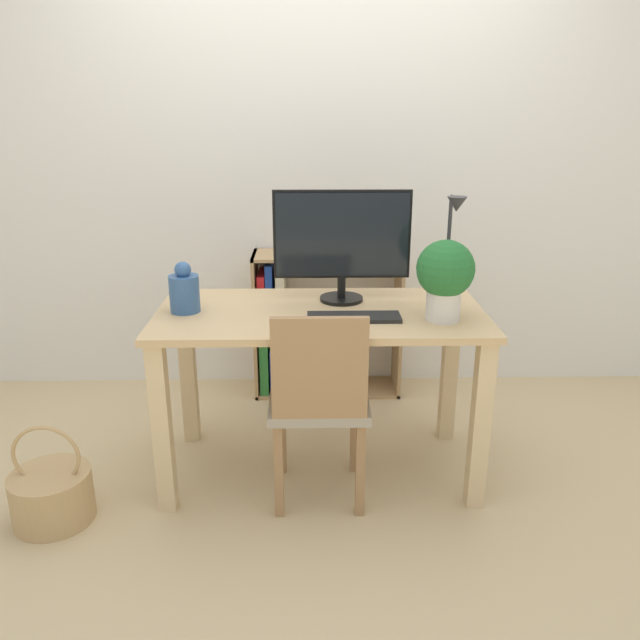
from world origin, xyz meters
TOP-DOWN VIEW (x-y plane):
  - ground_plane at (0.00, 0.00)m, footprint 10.00×10.00m
  - wall_back at (0.00, 1.02)m, footprint 8.00×0.05m
  - desk at (0.00, 0.00)m, footprint 1.38×0.68m
  - monitor at (0.10, 0.15)m, footprint 0.59×0.19m
  - keyboard at (0.13, -0.11)m, footprint 0.38×0.12m
  - vase at (-0.56, 0.00)m, footprint 0.12×0.12m
  - desk_lamp at (0.54, 0.03)m, footprint 0.10×0.19m
  - potted_plant at (0.49, -0.13)m, footprint 0.23×0.23m
  - chair at (-0.01, -0.24)m, footprint 0.40×0.40m
  - bookshelf at (-0.09, 0.84)m, footprint 0.82×0.28m
  - basket at (-1.07, -0.35)m, footprint 0.31×0.31m

SIDE VIEW (x-z plane):
  - ground_plane at x=0.00m, z-range 0.00..0.00m
  - basket at x=-1.07m, z-range -0.10..0.32m
  - bookshelf at x=-0.09m, z-range -0.02..0.79m
  - chair at x=-0.01m, z-range 0.04..0.90m
  - desk at x=0.00m, z-range 0.24..1.00m
  - keyboard at x=0.13m, z-range 0.76..0.78m
  - vase at x=-0.56m, z-range 0.74..0.96m
  - potted_plant at x=0.49m, z-range 0.78..1.11m
  - monitor at x=0.10m, z-range 0.79..1.28m
  - desk_lamp at x=0.54m, z-range 0.81..1.29m
  - wall_back at x=0.00m, z-range 0.00..2.60m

